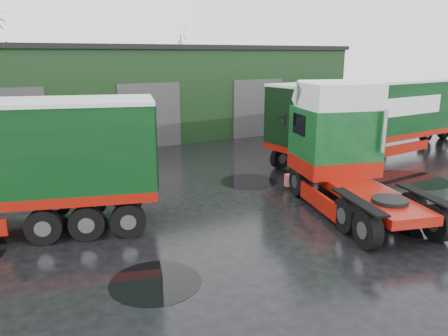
{
  "coord_description": "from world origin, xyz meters",
  "views": [
    {
      "loc": [
        -7.13,
        -11.87,
        5.74
      ],
      "look_at": [
        0.35,
        1.56,
        1.7
      ],
      "focal_mm": 35.0,
      "sensor_mm": 36.0,
      "label": 1
    }
  ],
  "objects_px": {
    "lorry_right": "(371,120)",
    "wash_bucket": "(356,180)",
    "tree_back_b": "(170,74)",
    "warehouse": "(121,90)",
    "hero_tractor": "(363,152)"
  },
  "relations": [
    {
      "from": "hero_tractor",
      "to": "tree_back_b",
      "type": "distance_m",
      "value": 31.6
    },
    {
      "from": "lorry_right",
      "to": "tree_back_b",
      "type": "height_order",
      "value": "tree_back_b"
    },
    {
      "from": "lorry_right",
      "to": "wash_bucket",
      "type": "height_order",
      "value": "lorry_right"
    },
    {
      "from": "warehouse",
      "to": "tree_back_b",
      "type": "distance_m",
      "value": 12.82
    },
    {
      "from": "hero_tractor",
      "to": "lorry_right",
      "type": "bearing_deg",
      "value": 56.75
    },
    {
      "from": "wash_bucket",
      "to": "tree_back_b",
      "type": "bearing_deg",
      "value": 84.76
    },
    {
      "from": "warehouse",
      "to": "tree_back_b",
      "type": "bearing_deg",
      "value": 51.34
    },
    {
      "from": "lorry_right",
      "to": "wash_bucket",
      "type": "distance_m",
      "value": 5.53
    },
    {
      "from": "hero_tractor",
      "to": "lorry_right",
      "type": "distance_m",
      "value": 9.27
    },
    {
      "from": "warehouse",
      "to": "tree_back_b",
      "type": "xyz_separation_m",
      "value": [
        8.0,
        10.0,
        0.59
      ]
    },
    {
      "from": "lorry_right",
      "to": "tree_back_b",
      "type": "distance_m",
      "value": 25.09
    },
    {
      "from": "lorry_right",
      "to": "wash_bucket",
      "type": "xyz_separation_m",
      "value": [
        -4.07,
        -3.13,
        -2.04
      ]
    },
    {
      "from": "warehouse",
      "to": "lorry_right",
      "type": "xyz_separation_m",
      "value": [
        9.49,
        -15.0,
        -0.97
      ]
    },
    {
      "from": "warehouse",
      "to": "wash_bucket",
      "type": "distance_m",
      "value": 19.16
    },
    {
      "from": "lorry_right",
      "to": "hero_tractor",
      "type": "bearing_deg",
      "value": -53.49
    }
  ]
}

